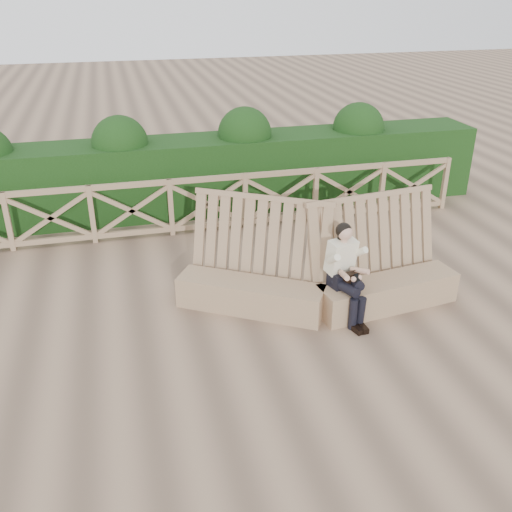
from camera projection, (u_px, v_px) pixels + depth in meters
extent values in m
plane|color=brown|center=(253.00, 327.00, 8.00)|extent=(60.00, 60.00, 0.00)
cube|color=#967455|center=(251.00, 295.00, 8.33)|extent=(2.09, 1.55, 0.46)
cube|color=#967455|center=(256.00, 252.00, 8.31)|extent=(2.06, 1.50, 1.58)
cube|color=#967455|center=(387.00, 293.00, 8.41)|extent=(2.19, 0.79, 0.46)
cube|color=#967455|center=(381.00, 250.00, 8.38)|extent=(2.18, 0.73, 1.58)
cube|color=black|center=(342.00, 278.00, 8.09)|extent=(0.41, 0.34, 0.22)
cube|color=#EDE5C3|center=(341.00, 256.00, 7.98)|extent=(0.45, 0.38, 0.52)
sphere|color=tan|center=(345.00, 233.00, 7.78)|extent=(0.25, 0.25, 0.21)
sphere|color=black|center=(344.00, 231.00, 7.80)|extent=(0.28, 0.28, 0.23)
cylinder|color=black|center=(346.00, 287.00, 7.90)|extent=(0.26, 0.47, 0.15)
cylinder|color=black|center=(354.00, 280.00, 7.95)|extent=(0.26, 0.48, 0.16)
cylinder|color=black|center=(353.00, 314.00, 7.87)|extent=(0.14, 0.14, 0.46)
cylinder|color=black|center=(361.00, 313.00, 7.90)|extent=(0.14, 0.14, 0.46)
cube|color=black|center=(356.00, 329.00, 7.88)|extent=(0.15, 0.25, 0.08)
cube|color=black|center=(362.00, 328.00, 7.91)|extent=(0.15, 0.25, 0.08)
cube|color=black|center=(351.00, 277.00, 7.92)|extent=(0.23, 0.17, 0.13)
cube|color=black|center=(357.00, 278.00, 7.76)|extent=(0.09, 0.10, 0.12)
cube|color=#846C4D|center=(207.00, 179.00, 10.59)|extent=(10.10, 0.07, 0.10)
cube|color=#846C4D|center=(209.00, 225.00, 11.00)|extent=(10.10, 0.07, 0.10)
cube|color=black|center=(198.00, 175.00, 11.77)|extent=(12.00, 1.20, 1.50)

